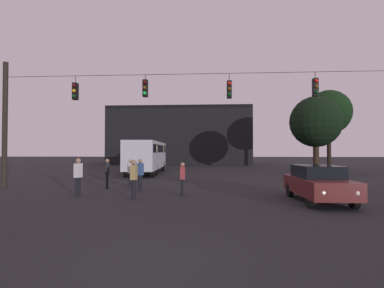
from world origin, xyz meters
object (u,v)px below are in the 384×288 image
at_px(pedestrian_crossing_left, 130,171).
at_px(tree_left_silhouette, 329,112).
at_px(pedestrian_trailing, 78,175).
at_px(pedestrian_crossing_center, 107,172).
at_px(city_bus, 147,154).
at_px(pedestrian_crossing_right, 134,177).
at_px(car_near_right, 318,183).
at_px(pedestrian_far_side, 140,173).
at_px(tree_behind_building, 316,122).
at_px(pedestrian_near_bus, 182,177).

bearing_deg(pedestrian_crossing_left, tree_left_silhouette, 42.10).
bearing_deg(pedestrian_trailing, pedestrian_crossing_center, 82.68).
distance_m(city_bus, pedestrian_crossing_center, 11.85).
bearing_deg(pedestrian_crossing_right, pedestrian_crossing_left, 107.01).
bearing_deg(city_bus, car_near_right, -55.72).
relative_size(car_near_right, pedestrian_trailing, 2.44).
distance_m(pedestrian_far_side, tree_left_silhouette, 25.37).
height_order(pedestrian_crossing_center, pedestrian_trailing, pedestrian_trailing).
distance_m(pedestrian_crossing_left, pedestrian_trailing, 4.38).
xyz_separation_m(pedestrian_crossing_left, pedestrian_far_side, (1.12, -2.13, 0.06)).
bearing_deg(pedestrian_crossing_center, tree_left_silhouette, 42.70).
bearing_deg(pedestrian_trailing, pedestrian_far_side, 39.28).
relative_size(pedestrian_crossing_right, tree_left_silhouette, 0.20).
relative_size(pedestrian_crossing_right, pedestrian_far_side, 1.02).
bearing_deg(tree_left_silhouette, pedestrian_crossing_right, -127.99).
distance_m(pedestrian_crossing_center, tree_behind_building, 21.20).
bearing_deg(car_near_right, tree_left_silhouette, 68.12).
bearing_deg(tree_left_silhouette, pedestrian_crossing_left, -137.90).
relative_size(pedestrian_crossing_center, pedestrian_crossing_right, 0.97).
relative_size(car_near_right, tree_left_silhouette, 0.49).
bearing_deg(city_bus, pedestrian_crossing_left, -83.26).
bearing_deg(pedestrian_crossing_left, pedestrian_crossing_right, -72.99).
height_order(pedestrian_far_side, tree_behind_building, tree_behind_building).
bearing_deg(pedestrian_crossing_center, pedestrian_trailing, -97.32).
relative_size(pedestrian_crossing_left, pedestrian_trailing, 0.91).
bearing_deg(pedestrian_crossing_left, pedestrian_near_bus, -46.14).
relative_size(car_near_right, pedestrian_far_side, 2.55).
xyz_separation_m(pedestrian_near_bus, tree_behind_building, (11.53, 15.68, 4.08)).
distance_m(pedestrian_crossing_right, pedestrian_near_bus, 2.36).
distance_m(pedestrian_crossing_center, pedestrian_near_bus, 5.12).
height_order(city_bus, pedestrian_crossing_right, city_bus).
bearing_deg(pedestrian_near_bus, pedestrian_crossing_left, 133.86).
xyz_separation_m(pedestrian_crossing_left, pedestrian_near_bus, (3.53, -3.67, -0.03)).
bearing_deg(pedestrian_trailing, pedestrian_near_bus, 5.77).
xyz_separation_m(city_bus, pedestrian_near_bus, (4.77, -14.23, -0.98)).
xyz_separation_m(pedestrian_crossing_center, pedestrian_trailing, (-0.37, -2.91, 0.07)).
xyz_separation_m(city_bus, pedestrian_far_side, (2.36, -12.69, -0.90)).
relative_size(pedestrian_crossing_center, pedestrian_trailing, 0.94).
xyz_separation_m(pedestrian_near_bus, tree_left_silhouette, (14.33, 19.81, 5.52)).
distance_m(pedestrian_crossing_left, tree_behind_building, 19.68).
distance_m(pedestrian_crossing_center, pedestrian_far_side, 2.28).
xyz_separation_m(pedestrian_trailing, pedestrian_far_side, (2.48, 2.03, -0.05)).
height_order(city_bus, car_near_right, city_bus).
distance_m(pedestrian_crossing_right, pedestrian_far_side, 2.72).
bearing_deg(tree_left_silhouette, car_near_right, -111.88).
height_order(pedestrian_trailing, pedestrian_far_side, pedestrian_trailing).
bearing_deg(pedestrian_crossing_right, tree_left_silhouette, 52.01).
bearing_deg(pedestrian_far_side, pedestrian_crossing_right, -82.35).
xyz_separation_m(pedestrian_crossing_center, tree_behind_building, (16.05, 13.26, 4.01)).
height_order(pedestrian_near_bus, pedestrian_trailing, pedestrian_trailing).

